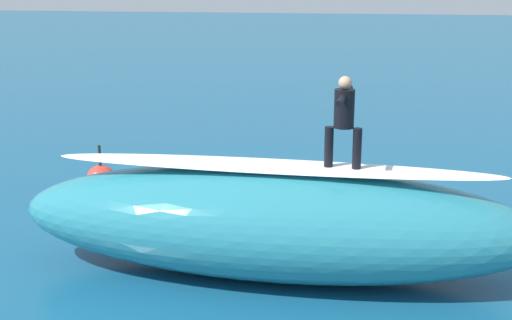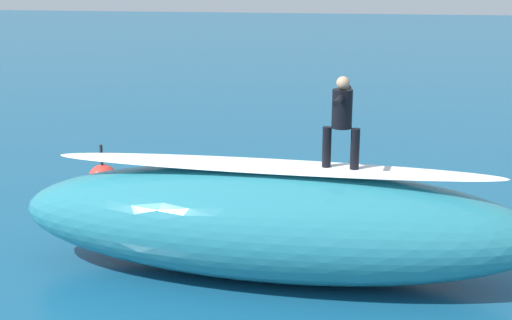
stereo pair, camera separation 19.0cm
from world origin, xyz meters
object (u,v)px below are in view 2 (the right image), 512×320
object	(u,v)px
surfboard_paddling	(199,186)
buoy_marker	(103,179)
surfer_paddling	(199,181)
surfboard_riding	(340,171)
surfer_riding	(342,116)

from	to	relation	value
surfboard_paddling	buoy_marker	size ratio (longest dim) A/B	2.15
surfer_paddling	buoy_marker	world-z (taller)	buoy_marker
surfboard_paddling	surfer_paddling	xyz separation A→B (m)	(-0.03, 0.12, 0.17)
buoy_marker	surfboard_paddling	bearing A→B (deg)	-161.45
surfboard_riding	surfer_paddling	bearing A→B (deg)	-45.97
surfboard_riding	buoy_marker	size ratio (longest dim) A/B	1.64
surfer_paddling	surfer_riding	bearing A→B (deg)	-158.34
surfer_riding	buoy_marker	xyz separation A→B (m)	(5.46, -3.76, -2.45)
surfboard_riding	surfboard_paddling	bearing A→B (deg)	-46.44
surfer_riding	surfer_paddling	distance (m)	6.05
surfboard_riding	buoy_marker	world-z (taller)	surfboard_riding
surfboard_paddling	buoy_marker	xyz separation A→B (m)	(2.08, 0.70, 0.30)
surfer_riding	surfboard_riding	bearing A→B (deg)	122.94
surfer_paddling	surfboard_riding	bearing A→B (deg)	-158.34
surfboard_riding	surfer_riding	size ratio (longest dim) A/B	1.26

